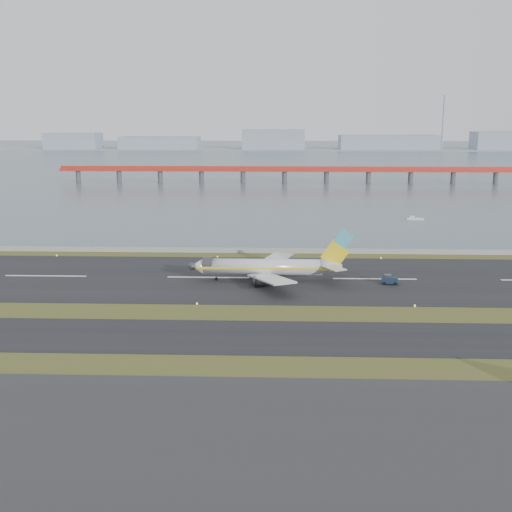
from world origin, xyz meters
name	(u,v)px	position (x,y,z in m)	size (l,w,h in m)	color
ground	(192,316)	(0.00, 0.00, 0.00)	(1000.00, 1000.00, 0.00)	#3D4819
apron_strip	(127,465)	(0.00, -55.00, 0.05)	(1000.00, 50.00, 0.10)	#2B2B2D
taxiway_strip	(183,336)	(0.00, -12.00, 0.05)	(1000.00, 18.00, 0.10)	black
runway_strip	(209,278)	(0.00, 30.00, 0.05)	(1000.00, 45.00, 0.10)	black
seawall	(220,250)	(0.00, 60.00, 0.50)	(1000.00, 2.50, 1.00)	#969791
bay_water	(260,159)	(0.00, 460.00, 0.00)	(1400.00, 800.00, 1.30)	#485867
red_pier	(285,170)	(20.00, 250.00, 7.28)	(260.00, 5.00, 10.20)	red
far_shoreline	(277,144)	(13.62, 620.00, 6.07)	(1400.00, 80.00, 60.50)	#9099AA
airliner	(269,267)	(14.64, 27.29, 3.46)	(38.52, 32.89, 12.80)	silver
pushback_tug	(389,280)	(42.70, 25.40, 1.13)	(3.83, 2.50, 2.33)	#132136
workboat_near	(415,219)	(67.96, 119.82, 0.48)	(6.38, 2.63, 1.51)	silver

